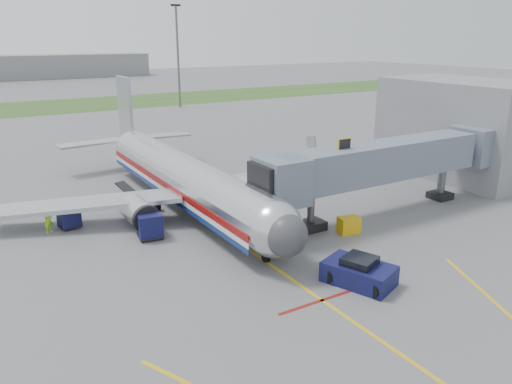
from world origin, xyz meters
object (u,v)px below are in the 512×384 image
airliner (184,177)px  pushback_tug (359,272)px  ramp_worker (48,221)px  belt_loader (137,206)px

airliner → pushback_tug: bearing=-80.4°
airliner → pushback_tug: airliner is taller
pushback_tug → ramp_worker: ramp_worker is taller
airliner → ramp_worker: (-11.39, -0.22, -1.70)m
ramp_worker → airliner: bearing=-29.9°
airliner → belt_loader: (-4.08, 0.79, -2.10)m
airliner → belt_loader: 4.66m
pushback_tug → airliner: bearing=99.6°
belt_loader → ramp_worker: belt_loader is taller
ramp_worker → belt_loader: bearing=-23.1°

